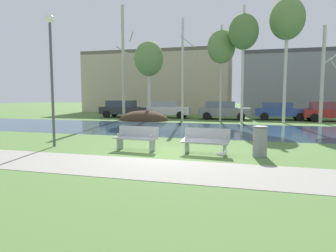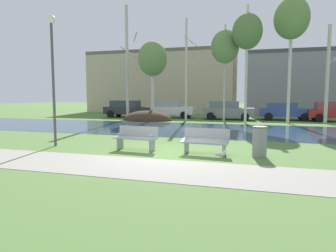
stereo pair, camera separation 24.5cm
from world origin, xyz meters
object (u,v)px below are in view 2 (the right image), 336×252
at_px(parked_sedan_second_white, 170,109).
at_px(parked_hatch_third_grey, 227,110).
at_px(bench_right, 205,140).
at_px(trash_bin, 260,141).
at_px(seagull, 221,154).
at_px(streetlamp, 52,59).
at_px(parked_wagon_fourth_blue, 284,111).
at_px(parked_suv_fifth_red, 336,111).
at_px(bench_left, 136,137).
at_px(parked_van_nearest_dark, 128,109).

relative_size(parked_sedan_second_white, parked_hatch_third_grey, 1.04).
bearing_deg(bench_right, trash_bin, 0.59).
distance_m(seagull, streetlamp, 7.36).
bearing_deg(bench_right, parked_sedan_second_white, 110.92).
bearing_deg(bench_right, seagull, -40.29).
bearing_deg(parked_hatch_third_grey, bench_right, -86.60).
bearing_deg(parked_wagon_fourth_blue, parked_hatch_third_grey, -170.81).
bearing_deg(trash_bin, parked_hatch_third_grey, 99.84).
distance_m(streetlamp, parked_suv_fifth_red, 20.85).
relative_size(bench_right, parked_hatch_third_grey, 0.39).
xyz_separation_m(bench_left, streetlamp, (-3.43, -0.09, 2.94)).
xyz_separation_m(parked_wagon_fourth_blue, parked_suv_fifth_red, (3.65, -0.54, 0.04)).
height_order(parked_hatch_third_grey, parked_suv_fifth_red, parked_suv_fifth_red).
height_order(bench_left, streetlamp, streetlamp).
distance_m(bench_right, parked_sedan_second_white, 17.12).
bearing_deg(parked_van_nearest_dark, parked_suv_fifth_red, 1.02).
height_order(bench_right, streetlamp, streetlamp).
xyz_separation_m(parked_van_nearest_dark, parked_hatch_third_grey, (9.05, 0.11, -0.01)).
distance_m(trash_bin, parked_wagon_fourth_blue, 16.43).
xyz_separation_m(bench_right, parked_hatch_third_grey, (-0.93, 15.61, 0.33)).
bearing_deg(bench_left, seagull, -9.06).
bearing_deg(trash_bin, bench_right, -179.41).
distance_m(parked_van_nearest_dark, parked_wagon_fourth_blue, 13.61).
height_order(bench_right, parked_suv_fifth_red, parked_suv_fifth_red).
relative_size(bench_right, seagull, 4.11).
relative_size(bench_left, trash_bin, 1.64).
distance_m(seagull, parked_sedan_second_white, 17.81).
bearing_deg(parked_wagon_fourth_blue, parked_van_nearest_dark, -176.44).
bearing_deg(seagull, parked_van_nearest_dark, 123.44).
height_order(bench_left, parked_wagon_fourth_blue, parked_wagon_fourth_blue).
bearing_deg(streetlamp, parked_hatch_third_grey, 72.15).
height_order(parked_van_nearest_dark, parked_suv_fifth_red, parked_van_nearest_dark).
bearing_deg(parked_hatch_third_grey, seagull, -84.62).
distance_m(bench_left, seagull, 3.20).
relative_size(seagull, parked_suv_fifth_red, 0.09).
bearing_deg(seagull, trash_bin, 23.66).
bearing_deg(bench_left, parked_hatch_third_grey, 84.05).
xyz_separation_m(bench_right, parked_sedan_second_white, (-6.11, 15.99, 0.32)).
bearing_deg(bench_right, parked_suv_fifth_red, 65.35).
height_order(streetlamp, parked_van_nearest_dark, streetlamp).
bearing_deg(streetlamp, bench_left, 1.52).
xyz_separation_m(parked_sedan_second_white, parked_hatch_third_grey, (5.18, -0.38, 0.00)).
bearing_deg(parked_suv_fifth_red, streetlamp, -129.79).
bearing_deg(streetlamp, parked_van_nearest_dark, 104.36).
bearing_deg(parked_hatch_third_grey, parked_suv_fifth_red, 1.36).
xyz_separation_m(parked_sedan_second_white, parked_suv_fifth_red, (13.37, -0.18, 0.00)).
height_order(trash_bin, parked_wagon_fourth_blue, parked_wagon_fourth_blue).
bearing_deg(parked_hatch_third_grey, bench_left, -95.95).
bearing_deg(seagull, parked_wagon_fourth_blue, 79.85).
relative_size(bench_right, trash_bin, 1.64).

